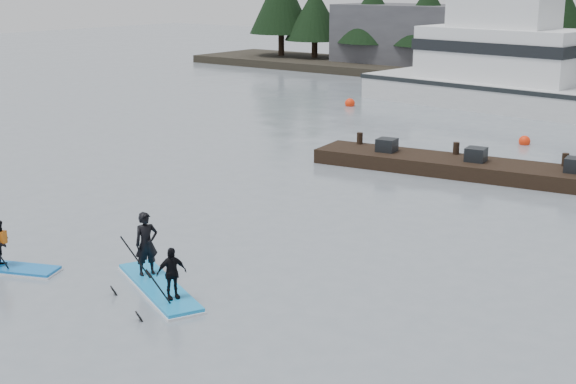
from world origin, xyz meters
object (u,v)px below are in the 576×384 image
Objects in this scene: fishing_boat_large at (527,94)px; paddleboard_duo at (158,269)px; floating_dock at (530,175)px; paddleboard_solo at (1,252)px.

fishing_boat_large is 30.87m from paddleboard_duo.
fishing_boat_large is at bearing 103.61° from floating_dock.
floating_dock is 4.50× the size of paddleboard_duo.
fishing_boat_large reaches higher than paddleboard_solo.
floating_dock is at bearing 102.82° from paddleboard_duo.
fishing_boat_large is 5.66× the size of paddleboard_duo.
fishing_boat_large is 1.26× the size of floating_dock.
floating_dock is (6.33, -15.55, -0.58)m from fishing_boat_large.
paddleboard_duo is (4.04, 1.47, 0.07)m from paddleboard_solo.
paddleboard_solo is at bearing -135.91° from paddleboard_duo.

